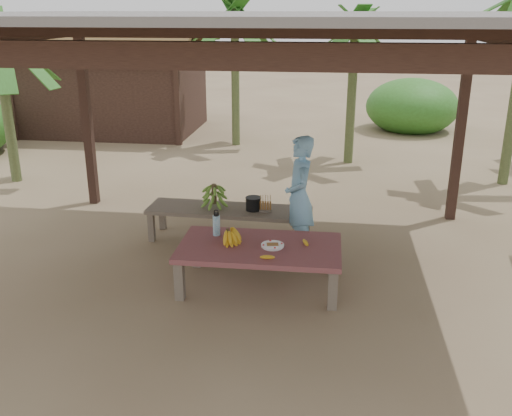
# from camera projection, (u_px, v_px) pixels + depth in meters

# --- Properties ---
(ground) EXTENTS (80.00, 80.00, 0.00)m
(ground) POSITION_uv_depth(u_px,v_px,m) (243.00, 274.00, 6.79)
(ground) COLOR brown
(ground) RESTS_ON ground
(pavilion) EXTENTS (6.60, 5.60, 2.95)m
(pavilion) POSITION_uv_depth(u_px,v_px,m) (239.00, 30.00, 5.86)
(pavilion) COLOR black
(pavilion) RESTS_ON ground
(work_table) EXTENTS (1.80, 1.01, 0.50)m
(work_table) POSITION_uv_depth(u_px,v_px,m) (260.00, 251.00, 6.36)
(work_table) COLOR brown
(work_table) RESTS_ON ground
(bench) EXTENTS (2.22, 0.68, 0.45)m
(bench) POSITION_uv_depth(u_px,v_px,m) (229.00, 212.00, 7.67)
(bench) COLOR brown
(bench) RESTS_ON ground
(ripe_banana_bunch) EXTENTS (0.35, 0.32, 0.18)m
(ripe_banana_bunch) POSITION_uv_depth(u_px,v_px,m) (228.00, 235.00, 6.39)
(ripe_banana_bunch) COLOR gold
(ripe_banana_bunch) RESTS_ON work_table
(plate) EXTENTS (0.26, 0.26, 0.04)m
(plate) POSITION_uv_depth(u_px,v_px,m) (273.00, 246.00, 6.29)
(plate) COLOR white
(plate) RESTS_ON work_table
(loose_banana_front) EXTENTS (0.17, 0.11, 0.04)m
(loose_banana_front) POSITION_uv_depth(u_px,v_px,m) (267.00, 257.00, 5.99)
(loose_banana_front) COLOR gold
(loose_banana_front) RESTS_ON work_table
(loose_banana_side) EXTENTS (0.10, 0.15, 0.04)m
(loose_banana_side) POSITION_uv_depth(u_px,v_px,m) (306.00, 243.00, 6.36)
(loose_banana_side) COLOR gold
(loose_banana_side) RESTS_ON work_table
(water_flask) EXTENTS (0.08, 0.08, 0.31)m
(water_flask) POSITION_uv_depth(u_px,v_px,m) (216.00, 225.00, 6.58)
(water_flask) COLOR teal
(water_flask) RESTS_ON work_table
(green_banana_stalk) EXTENTS (0.31, 0.31, 0.35)m
(green_banana_stalk) POSITION_uv_depth(u_px,v_px,m) (214.00, 195.00, 7.63)
(green_banana_stalk) COLOR #598C2D
(green_banana_stalk) RESTS_ON bench
(cooking_pot) EXTENTS (0.20, 0.20, 0.17)m
(cooking_pot) POSITION_uv_depth(u_px,v_px,m) (253.00, 204.00, 7.57)
(cooking_pot) COLOR black
(cooking_pot) RESTS_ON bench
(skewer_rack) EXTENTS (0.18, 0.09, 0.24)m
(skewer_rack) POSITION_uv_depth(u_px,v_px,m) (265.00, 203.00, 7.49)
(skewer_rack) COLOR #A57F47
(skewer_rack) RESTS_ON bench
(woman) EXTENTS (0.49, 0.63, 1.54)m
(woman) POSITION_uv_depth(u_px,v_px,m) (299.00, 197.00, 7.11)
(woman) COLOR #6DA6CF
(woman) RESTS_ON ground
(hut) EXTENTS (4.40, 3.43, 2.85)m
(hut) POSITION_uv_depth(u_px,v_px,m) (116.00, 87.00, 14.47)
(hut) COLOR black
(hut) RESTS_ON ground
(banana_plant_n) EXTENTS (1.80, 1.80, 2.92)m
(banana_plant_n) POSITION_uv_depth(u_px,v_px,m) (355.00, 39.00, 10.89)
(banana_plant_n) COLOR #596638
(banana_plant_n) RESTS_ON ground
(banana_plant_nw) EXTENTS (1.80, 1.80, 3.19)m
(banana_plant_nw) POSITION_uv_depth(u_px,v_px,m) (235.00, 22.00, 12.33)
(banana_plant_nw) COLOR #596638
(banana_plant_nw) RESTS_ON ground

